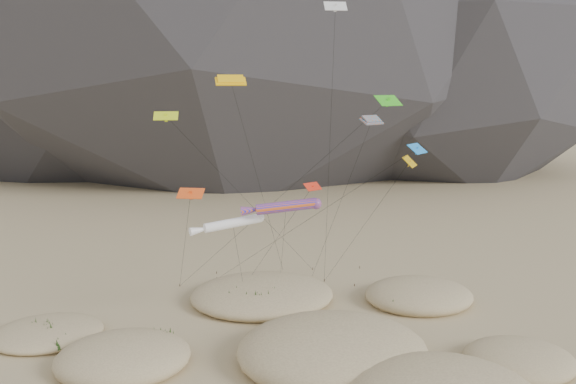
# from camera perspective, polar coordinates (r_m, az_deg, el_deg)

# --- Properties ---
(dunes) EXTENTS (49.05, 37.16, 4.31)m
(dunes) POSITION_cam_1_polar(r_m,az_deg,el_deg) (47.60, 0.15, -16.36)
(dunes) COLOR #CCB789
(dunes) RESTS_ON ground
(dune_grass) EXTENTS (41.74, 27.08, 1.46)m
(dune_grass) POSITION_cam_1_polar(r_m,az_deg,el_deg) (47.90, 0.41, -16.09)
(dune_grass) COLOR black
(dune_grass) RESTS_ON ground
(kite_stakes) EXTENTS (21.99, 6.48, 0.30)m
(kite_stakes) POSITION_cam_1_polar(r_m,az_deg,el_deg) (66.94, -1.14, -8.69)
(kite_stakes) COLOR #3F2D1E
(kite_stakes) RESTS_ON ground
(rainbow_tube_kite) EXTENTS (7.12, 14.97, 12.81)m
(rainbow_tube_kite) POSITION_cam_1_polar(r_m,az_deg,el_deg) (49.10, -0.48, -1.52)
(rainbow_tube_kite) COLOR orange
(rainbow_tube_kite) RESTS_ON ground
(white_tube_kite) EXTENTS (6.71, 12.29, 11.22)m
(white_tube_kite) POSITION_cam_1_polar(r_m,az_deg,el_deg) (49.54, -5.96, -3.23)
(white_tube_kite) COLOR white
(white_tube_kite) RESTS_ON ground
(orange_parafoil) EXTENTS (7.89, 10.73, 23.51)m
(orange_parafoil) POSITION_cam_1_polar(r_m,az_deg,el_deg) (55.96, -5.79, 11.02)
(orange_parafoil) COLOR #F3B40C
(orange_parafoil) RESTS_ON ground
(multi_parafoil) EXTENTS (5.04, 11.89, 19.68)m
(multi_parafoil) POSITION_cam_1_polar(r_m,az_deg,el_deg) (54.57, 8.43, 7.03)
(multi_parafoil) COLOR #ED5418
(multi_parafoil) RESTS_ON ground
(delta_kites) EXTENTS (23.30, 22.64, 29.90)m
(delta_kites) POSITION_cam_1_polar(r_m,az_deg,el_deg) (50.35, 3.31, 5.98)
(delta_kites) COLOR #C0D816
(delta_kites) RESTS_ON ground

